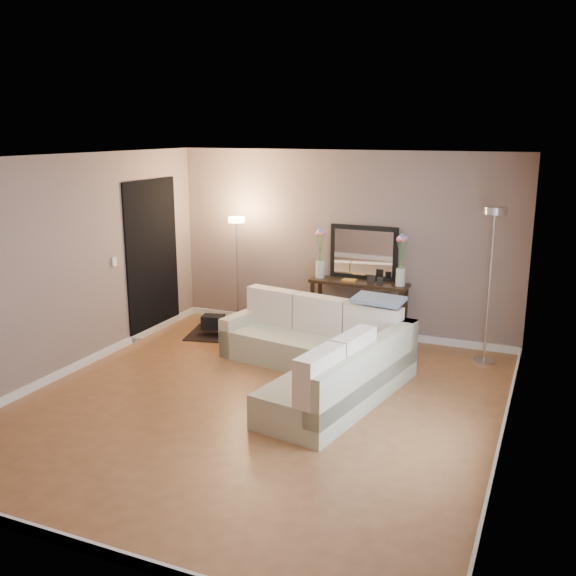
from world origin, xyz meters
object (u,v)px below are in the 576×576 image
at_px(sectional_sofa, 322,355).
at_px(console_table, 352,307).
at_px(floor_lamp_lit, 237,251).
at_px(floor_lamp_unlit, 492,255).

bearing_deg(sectional_sofa, console_table, 94.81).
distance_m(floor_lamp_lit, floor_lamp_unlit, 3.54).
distance_m(sectional_sofa, floor_lamp_lit, 2.47).
relative_size(sectional_sofa, floor_lamp_unlit, 1.36).
height_order(console_table, floor_lamp_lit, floor_lamp_lit).
bearing_deg(floor_lamp_lit, sectional_sofa, -37.65).
xyz_separation_m(sectional_sofa, console_table, (-0.13, 1.60, 0.16)).
bearing_deg(floor_lamp_lit, floor_lamp_unlit, -1.15).
bearing_deg(console_table, sectional_sofa, -85.19).
distance_m(sectional_sofa, console_table, 1.61).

